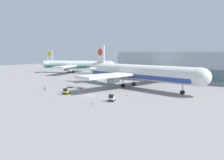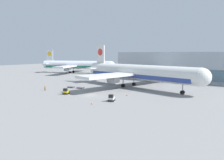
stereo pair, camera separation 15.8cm
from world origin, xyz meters
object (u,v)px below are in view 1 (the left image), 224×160
Objects in this scene: baggage_tug_foreground at (66,92)px; baggage_dolly_second at (80,87)px; airplane_distant at (75,65)px; baggage_dolly_lead at (71,87)px; ground_crew_near at (45,88)px; baggage_tug_mid at (111,98)px; traffic_cone_near at (127,95)px; airplane_main at (135,73)px; traffic_cone_far at (92,103)px.

baggage_tug_foreground reaches higher than baggage_dolly_second.
baggage_dolly_lead is (43.57, -50.81, -5.09)m from airplane_distant.
airplane_distant is 14.08× the size of baggage_dolly_second.
baggage_tug_foreground is 13.78m from baggage_dolly_lead.
airplane_distant is at bearing -163.72° from baggage_tug_foreground.
ground_crew_near reaches higher than baggage_dolly_lead.
baggage_tug_mid is at bearing 132.03° from ground_crew_near.
traffic_cone_near is at bearing -8.40° from baggage_dolly_lead.
baggage_dolly_second is 6.10× the size of traffic_cone_near.
airplane_main is 32.97m from traffic_cone_far.
ground_crew_near reaches higher than traffic_cone_far.
airplane_distant is 94.30m from baggage_tug_mid.
airplane_distant is 18.86× the size of baggage_tug_foreground.
traffic_cone_far is at bearing -42.71° from baggage_tug_mid.
baggage_dolly_second is at bearing 172.41° from traffic_cone_near.
baggage_dolly_lead is at bearing 143.72° from traffic_cone_far.
traffic_cone_far is (3.81, -32.29, -5.47)m from airplane_main.
airplane_distant is 72.71m from ground_crew_near.
baggage_tug_foreground reaches higher than traffic_cone_near.
ground_crew_near is (-3.54, -9.73, 0.66)m from baggage_dolly_lead.
airplane_distant is 67.12m from baggage_dolly_lead.
baggage_tug_mid is at bearing -86.92° from traffic_cone_near.
baggage_tug_foreground and baggage_tug_mid have the same top height.
airplane_distant is 19.03× the size of baggage_tug_mid.
traffic_cone_far is at bearing -68.79° from airplane_main.
traffic_cone_far is (20.03, -18.40, -0.02)m from baggage_dolly_second.
traffic_cone_near is at bearing -55.58° from airplane_distant.
airplane_distant reaches higher than baggage_tug_foreground.
airplane_main is 15.23× the size of baggage_dolly_lead.
baggage_tug_mid is 6.22m from traffic_cone_far.
baggage_tug_mid reaches higher than ground_crew_near.
traffic_cone_near is at bearing 162.81° from baggage_tug_mid.
ground_crew_near is at bearing -114.66° from baggage_tug_mid.
baggage_tug_mid is 1.56× the size of ground_crew_near.
airplane_main is 34.41m from ground_crew_near.
airplane_main is 73.55m from airplane_distant.
traffic_cone_near reaches higher than baggage_dolly_lead.
airplane_main is 20.39× the size of baggage_tug_foreground.
baggage_dolly_second is at bearing -64.67° from airplane_distant.
baggage_tug_mid reaches higher than baggage_dolly_lead.
baggage_dolly_lead is at bearing -134.64° from baggage_tug_mid.
ground_crew_near is (40.02, -60.54, -4.43)m from airplane_distant.
baggage_tug_foreground is at bearing -153.84° from traffic_cone_near.
airplane_distant is 14.08× the size of baggage_dolly_lead.
airplane_main is at bearing 37.19° from baggage_dolly_second.
traffic_cone_far reaches higher than traffic_cone_near.
airplane_distant is 29.59× the size of ground_crew_near.
baggage_dolly_second is at bearing -139.76° from baggage_tug_mid.
baggage_tug_foreground is 0.75× the size of baggage_dolly_second.
baggage_dolly_second is at bearing 5.09° from baggage_dolly_lead.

